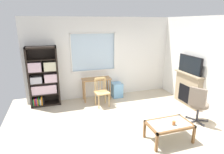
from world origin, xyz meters
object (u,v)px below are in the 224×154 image
fireplace (188,89)px  coffee_table (169,126)px  desk_under_window (96,82)px  wooden_chair (102,92)px  tv (190,65)px  plastic_drawer_unit (117,90)px  bookshelf (43,78)px  sippy_cup (174,123)px  office_chair (198,103)px

fireplace → coffee_table: bearing=-138.3°
desk_under_window → wooden_chair: 0.54m
fireplace → tv: size_ratio=1.15×
desk_under_window → plastic_drawer_unit: (0.75, 0.05, -0.37)m
fireplace → coffee_table: fireplace is taller
bookshelf → wooden_chair: size_ratio=2.08×
fireplace → sippy_cup: bearing=-135.9°
wooden_chair → office_chair: (2.11, -1.80, 0.09)m
plastic_drawer_unit → fireplace: 2.35m
bookshelf → tv: size_ratio=1.94×
desk_under_window → sippy_cup: desk_under_window is taller
tv → office_chair: 1.39m
fireplace → tv: (-0.02, 0.00, 0.79)m
desk_under_window → fireplace: fireplace is taller
plastic_drawer_unit → office_chair: (1.40, -2.37, 0.30)m
plastic_drawer_unit → sippy_cup: (0.29, -2.91, 0.22)m
plastic_drawer_unit → office_chair: bearing=-59.4°
office_chair → coffee_table: 1.26m
desk_under_window → coffee_table: size_ratio=0.99×
tv → coffee_table: tv is taller
plastic_drawer_unit → tv: tv is taller
plastic_drawer_unit → office_chair: size_ratio=0.50×
tv → office_chair: bearing=-115.9°
bookshelf → wooden_chair: 1.87m
fireplace → coffee_table: size_ratio=1.15×
desk_under_window → fireplace: bearing=-25.4°
tv → office_chair: (-0.51, -1.05, -0.76)m
wooden_chair → tv: (2.62, -0.75, 0.85)m
fireplace → tv: bearing=180.0°
wooden_chair → sippy_cup: (0.99, -2.34, 0.01)m
bookshelf → wooden_chair: (1.71, -0.62, -0.43)m
tv → sippy_cup: 2.42m
plastic_drawer_unit → coffee_table: plastic_drawer_unit is taller
wooden_chair → tv: bearing=-16.1°
plastic_drawer_unit → wooden_chair: bearing=-141.3°
office_chair → desk_under_window: bearing=132.8°
fireplace → coffee_table: (-1.68, -1.50, -0.16)m
coffee_table → sippy_cup: bearing=-63.5°
bookshelf → plastic_drawer_unit: bearing=-1.4°
desk_under_window → sippy_cup: 3.04m
bookshelf → desk_under_window: size_ratio=1.94×
fireplace → office_chair: bearing=-116.7°
plastic_drawer_unit → sippy_cup: sippy_cup is taller
bookshelf → coffee_table: size_ratio=1.93×
wooden_chair → office_chair: size_ratio=0.90×
tv → wooden_chair: bearing=163.9°
coffee_table → sippy_cup: size_ratio=10.80×
wooden_chair → office_chair: office_chair is taller
office_chair → sippy_cup: 1.24m
coffee_table → fireplace: bearing=41.7°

